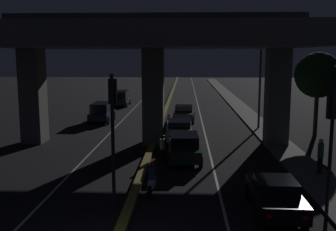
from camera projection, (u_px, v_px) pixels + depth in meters
lane_line_left_inner at (134, 108)px, 45.65m from camera, size 0.12×126.00×0.00m
lane_line_right_inner at (199, 109)px, 45.32m from camera, size 0.12×126.00×0.00m
median_divider at (166, 108)px, 45.47m from camera, size 0.39×126.00×0.24m
sidewalk_right at (251, 118)px, 38.18m from camera, size 2.03×126.00×0.12m
elevated_overpass at (153, 44)px, 26.53m from camera, size 20.47×12.40×8.92m
traffic_light_left_of_median at (113, 119)px, 15.19m from camera, size 0.30×0.49×5.41m
traffic_light_right_of_median at (331, 129)px, 14.88m from camera, size 0.30×0.49×4.87m
street_lamp at (256, 76)px, 32.14m from camera, size 2.50×0.32×7.43m
car_black_lead at (275, 195)px, 15.34m from camera, size 1.94×4.21×1.37m
car_dark_green_second at (184, 147)px, 22.70m from camera, size 2.03×4.04×1.61m
car_silver_third at (179, 129)px, 28.28m from camera, size 2.02×4.80×1.54m
car_grey_fourth at (184, 113)px, 36.49m from camera, size 2.04×4.36×1.52m
car_dark_blue_lead_oncoming at (102, 112)px, 36.30m from camera, size 1.95×4.30×1.78m
car_dark_green_second_oncoming at (121, 98)px, 47.95m from camera, size 2.04×4.76×1.83m
motorcycle_white_filtering_near at (152, 180)px, 17.36m from camera, size 0.34×1.86×1.47m
motorcycle_black_filtering_mid at (163, 149)px, 23.04m from camera, size 0.34×1.93×1.50m
motorcycle_blue_filtering_far at (169, 124)px, 31.83m from camera, size 0.33×1.89×1.38m
pedestrian_on_sidewalk at (320, 156)px, 19.92m from camera, size 0.30×0.30×1.81m
roadside_tree_kerbside_mid at (318, 75)px, 29.39m from camera, size 3.44×3.44×6.37m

